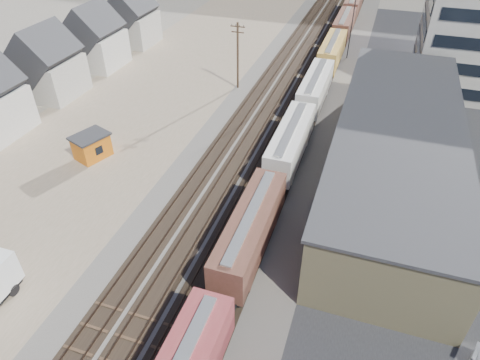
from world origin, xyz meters
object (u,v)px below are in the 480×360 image
(utility_pole_north, at_px, (238,55))
(maintenance_shed, at_px, (92,146))
(parked_car_blue, at_px, (432,97))
(freight_train, at_px, (304,112))

(utility_pole_north, bearing_deg, maintenance_shed, -112.82)
(utility_pole_north, bearing_deg, parked_car_blue, 9.27)
(freight_train, relative_size, parked_car_blue, 23.15)
(parked_car_blue, bearing_deg, utility_pole_north, 125.99)
(freight_train, xyz_separation_m, maintenance_shed, (-22.33, -13.85, -1.27))
(parked_car_blue, bearing_deg, freight_train, 158.87)
(freight_train, distance_m, maintenance_shed, 26.31)
(maintenance_shed, xyz_separation_m, parked_car_blue, (38.49, 28.48, -0.81))
(utility_pole_north, relative_size, parked_car_blue, 1.93)
(maintenance_shed, bearing_deg, parked_car_blue, 36.50)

